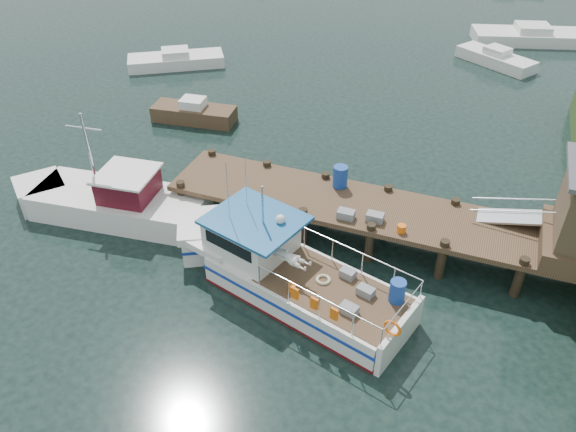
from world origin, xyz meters
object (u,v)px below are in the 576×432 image
(work_boat, at_px, (111,200))
(moored_a, at_px, (176,60))
(moored_b, at_px, (496,58))
(moored_c, at_px, (531,36))
(dock, at_px, (516,216))
(lobster_boat, at_px, (279,268))
(moored_rowboat, at_px, (194,113))

(work_boat, distance_m, moored_a, 15.94)
(moored_b, distance_m, moored_c, 5.54)
(dock, relative_size, moored_a, 2.77)
(lobster_boat, bearing_deg, moored_c, 92.27)
(work_boat, distance_m, moored_rowboat, 8.56)
(moored_rowboat, distance_m, moored_b, 19.60)
(lobster_boat, bearing_deg, moored_b, 93.78)
(lobster_boat, xyz_separation_m, moored_c, (7.05, 29.02, -0.36))
(moored_a, bearing_deg, moored_c, 18.86)
(dock, distance_m, work_boat, 14.96)
(dock, bearing_deg, moored_b, 95.24)
(lobster_boat, bearing_deg, moored_rowboat, 147.20)
(lobster_boat, bearing_deg, dock, 43.99)
(moored_a, bearing_deg, moored_rowboat, -65.81)
(dock, xyz_separation_m, moored_b, (-1.84, 20.10, -1.83))
(moored_rowboat, bearing_deg, moored_b, 67.92)
(moored_rowboat, xyz_separation_m, moored_c, (15.80, 19.05, -0.01))
(lobster_boat, xyz_separation_m, work_boat, (-7.74, 1.47, -0.13))
(moored_rowboat, xyz_separation_m, moored_b, (13.87, 13.85, -0.05))
(moored_a, bearing_deg, work_boat, -81.50)
(dock, xyz_separation_m, lobster_boat, (-6.97, -3.71, -1.42))
(lobster_boat, bearing_deg, moored_a, 145.60)
(work_boat, bearing_deg, moored_rowboat, 90.11)
(work_boat, bearing_deg, moored_b, 53.44)
(work_boat, xyz_separation_m, moored_b, (12.86, 22.35, -0.28))
(moored_c, bearing_deg, moored_rowboat, -136.18)
(moored_rowboat, bearing_deg, work_boat, -60.31)
(dock, bearing_deg, work_boat, -171.32)
(moored_rowboat, bearing_deg, dock, 1.26)
(work_boat, height_order, moored_b, work_boat)
(moored_a, relative_size, moored_c, 0.73)
(moored_c, bearing_deg, moored_a, -154.84)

